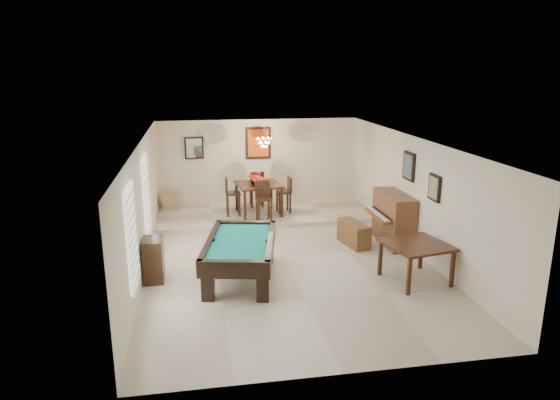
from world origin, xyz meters
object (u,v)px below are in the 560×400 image
object	(u,v)px
dining_chair_west	(233,196)
corner_bench	(170,201)
dining_chair_north	(256,188)
flower_vase	(258,176)
square_table	(415,262)
apothecary_chest	(153,260)
upright_piano	(388,219)
chandelier	(264,139)
dining_chair_south	(264,202)
dining_chair_east	(284,195)
pool_table	(241,260)
dining_table	(259,197)
piano_bench	(354,234)

from	to	relation	value
dining_chair_west	corner_bench	size ratio (longest dim) A/B	2.09
corner_bench	dining_chair_north	bearing A→B (deg)	-4.35
flower_vase	dining_chair_west	xyz separation A→B (m)	(-0.71, -0.02, -0.55)
square_table	corner_bench	size ratio (longest dim) A/B	2.20
square_table	apothecary_chest	xyz separation A→B (m)	(-5.09, 0.90, 0.04)
dining_chair_north	upright_piano	bearing A→B (deg)	126.79
apothecary_chest	chandelier	distance (m)	5.20
chandelier	dining_chair_south	bearing A→B (deg)	-99.06
square_table	dining_chair_west	size ratio (longest dim) A/B	1.05
apothecary_chest	dining_chair_east	bearing A→B (deg)	49.56
dining_chair_north	dining_chair_east	distance (m)	1.03
apothecary_chest	corner_bench	distance (m)	4.85
dining_chair_north	square_table	bearing A→B (deg)	112.14
chandelier	pool_table	bearing A→B (deg)	-104.24
dining_chair_north	apothecary_chest	bearing A→B (deg)	58.80
corner_bench	dining_chair_west	bearing A→B (deg)	-29.79
upright_piano	dining_chair_south	bearing A→B (deg)	145.40
apothecary_chest	corner_bench	xyz separation A→B (m)	(0.13, 4.84, -0.08)
dining_chair_south	dining_chair_east	distance (m)	1.02
dining_chair_south	dining_chair_west	world-z (taller)	dining_chair_south
apothecary_chest	dining_chair_south	xyz separation A→B (m)	(2.63, 3.11, 0.23)
pool_table	dining_chair_north	size ratio (longest dim) A/B	2.23
square_table	apothecary_chest	size ratio (longest dim) A/B	1.30
upright_piano	flower_vase	distance (m)	3.85
pool_table	apothecary_chest	size ratio (longest dim) A/B	2.76
square_table	upright_piano	size ratio (longest dim) A/B	0.77
upright_piano	dining_table	world-z (taller)	upright_piano
dining_chair_east	chandelier	distance (m)	1.66
piano_bench	dining_chair_south	distance (m)	2.66
flower_vase	dining_chair_north	world-z (taller)	flower_vase
dining_chair_south	dining_chair_north	world-z (taller)	dining_chair_south
dining_chair_west	dining_chair_east	bearing A→B (deg)	-88.18
square_table	dining_chair_south	xyz separation A→B (m)	(-2.45, 4.01, 0.27)
flower_vase	chandelier	bearing A→B (deg)	42.41
dining_chair_west	dining_chair_east	xyz separation A→B (m)	(1.42, 0.04, -0.02)
dining_table	dining_chair_north	bearing A→B (deg)	87.42
dining_chair_north	piano_bench	bearing A→B (deg)	117.84
flower_vase	dining_chair_east	world-z (taller)	flower_vase
corner_bench	chandelier	bearing A→B (deg)	-17.09
apothecary_chest	flower_vase	bearing A→B (deg)	56.07
dining_chair_west	dining_table	bearing A→B (deg)	-88.03
flower_vase	pool_table	bearing A→B (deg)	-102.35
chandelier	square_table	bearing A→B (deg)	-64.93
upright_piano	piano_bench	size ratio (longest dim) A/B	1.48
pool_table	dining_chair_east	bearing A→B (deg)	80.06
upright_piano	dining_chair_west	size ratio (longest dim) A/B	1.37
square_table	dining_chair_west	distance (m)	5.73
square_table	pool_table	bearing A→B (deg)	168.59
piano_bench	pool_table	bearing A→B (deg)	-151.89
pool_table	upright_piano	distance (m)	3.93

